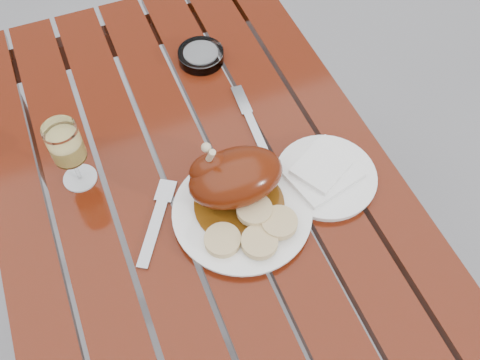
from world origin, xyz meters
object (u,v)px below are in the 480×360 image
(table, at_px, (203,254))
(side_plate, at_px, (326,177))
(ashtray, at_px, (201,56))
(dinner_plate, at_px, (242,213))
(wine_glass, at_px, (70,155))

(table, distance_m, side_plate, 0.47)
(table, distance_m, ashtray, 0.51)
(table, distance_m, dinner_plate, 0.41)
(wine_glass, bearing_deg, side_plate, -22.38)
(table, height_order, dinner_plate, dinner_plate)
(side_plate, bearing_deg, ashtray, 105.51)
(ashtray, bearing_deg, wine_glass, -146.30)
(side_plate, xyz_separation_m, ashtray, (-0.12, 0.42, 0.01))
(wine_glass, bearing_deg, dinner_plate, -36.77)
(wine_glass, distance_m, ashtray, 0.42)
(wine_glass, height_order, side_plate, wine_glass)
(table, distance_m, wine_glass, 0.51)
(table, relative_size, dinner_plate, 4.39)
(dinner_plate, xyz_separation_m, wine_glass, (-0.28, 0.21, 0.07))
(table, xyz_separation_m, side_plate, (0.25, -0.12, 0.38))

